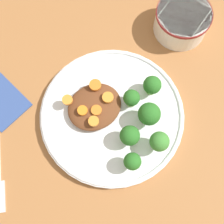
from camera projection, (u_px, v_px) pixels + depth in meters
ground_plane at (112, 117)px, 0.64m from camera, size 4.00×4.00×0.00m
plate at (112, 115)px, 0.63m from camera, size 0.29×0.29×0.02m
dip_bowl at (182, 20)px, 0.67m from camera, size 0.12×0.12×0.06m
stew_mound at (95, 107)px, 0.61m from camera, size 0.09×0.11×0.02m
broccoli_floret_0 at (132, 162)px, 0.56m from camera, size 0.03×0.03×0.05m
broccoli_floret_1 at (129, 136)px, 0.57m from camera, size 0.04×0.04×0.05m
broccoli_floret_2 at (149, 114)px, 0.58m from camera, size 0.04×0.04×0.06m
broccoli_floret_3 at (159, 142)px, 0.57m from camera, size 0.04×0.04×0.05m
broccoli_floret_4 at (153, 86)px, 0.61m from camera, size 0.04×0.04×0.05m
broccoli_floret_5 at (131, 98)px, 0.60m from camera, size 0.03×0.03×0.05m
carrot_slice_0 at (82, 110)px, 0.59m from camera, size 0.02×0.02×0.01m
carrot_slice_1 at (108, 98)px, 0.60m from camera, size 0.02×0.02×0.01m
carrot_slice_2 at (96, 110)px, 0.59m from camera, size 0.02×0.02×0.00m
carrot_slice_3 at (94, 122)px, 0.59m from camera, size 0.02×0.02×0.01m
carrot_slice_4 at (96, 84)px, 0.61m from camera, size 0.02×0.02×0.01m
carrot_slice_5 at (67, 100)px, 0.60m from camera, size 0.02×0.02×0.01m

